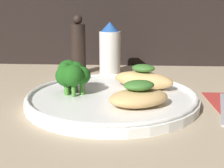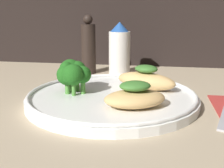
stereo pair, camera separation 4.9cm
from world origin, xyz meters
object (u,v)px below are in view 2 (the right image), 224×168
plate (112,97)px  broccoli_bunch (73,73)px  pepper_grinder (89,47)px  sauce_bottle (119,50)px

plate → broccoli_bunch: (-7.15, 0.23, 4.09)cm
pepper_grinder → broccoli_bunch: bearing=-82.9°
broccoli_bunch → pepper_grinder: pepper_grinder is taller
broccoli_bunch → pepper_grinder: size_ratio=0.45×
broccoli_bunch → sauce_bottle: (5.15, 23.08, 1.23)cm
broccoli_bunch → plate: bearing=-1.8°
broccoli_bunch → sauce_bottle: bearing=77.4°
plate → sauce_bottle: 23.99cm
sauce_bottle → pepper_grinder: size_ratio=0.88×
plate → broccoli_bunch: size_ratio=4.48×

